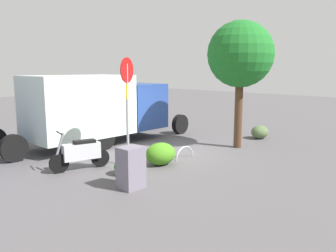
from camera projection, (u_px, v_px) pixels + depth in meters
The scene contains 10 objects.
ground_plane at pixel (166, 152), 12.51m from camera, with size 60.00×60.00×0.00m, color #514E51.
box_truck_near at pixel (101, 105), 13.64m from camera, with size 7.19×2.41×2.75m.
motorcycle at pixel (81, 153), 10.18m from camera, with size 1.78×0.71×1.20m.
stop_sign at pixel (127, 94), 10.38m from camera, with size 0.71×0.33×3.33m.
street_tree at pixel (240, 55), 12.62m from camera, with size 2.46×2.46×4.75m.
utility_cabinet at pixel (131, 168), 8.58m from camera, with size 0.59×0.51×1.07m, color slate.
bike_rack_hoop at pixel (185, 158), 11.56m from camera, with size 0.85×0.85×0.05m, color #B7B7BC.
shrub_near_sign at pixel (260, 132), 14.81m from camera, with size 0.84×0.69×0.57m, color #4D633B.
shrub_mid_verge at pixel (161, 154), 10.74m from camera, with size 1.03×0.84×0.70m, color #42811C.
shrub_by_tree at pixel (126, 166), 9.77m from camera, with size 0.71×0.58×0.48m, color #2B6C1C.
Camera 1 is at (8.58, 8.65, 2.98)m, focal length 36.59 mm.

